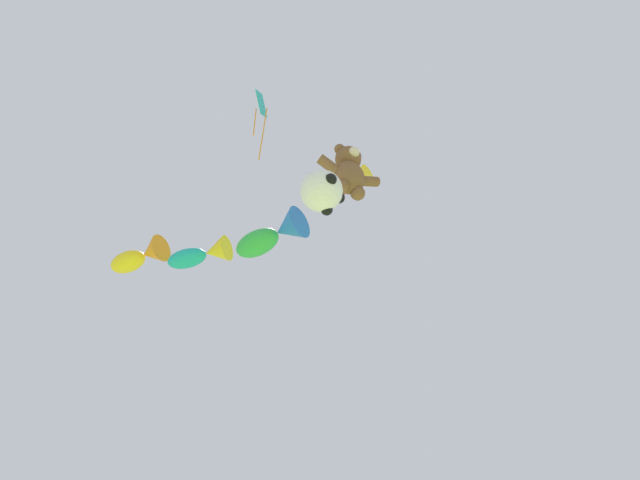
% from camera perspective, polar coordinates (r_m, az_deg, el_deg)
% --- Properties ---
extents(teddy_bear_kite, '(1.76, 0.78, 1.79)m').
position_cam_1_polar(teddy_bear_kite, '(15.71, 2.66, 6.28)').
color(teddy_bear_kite, brown).
extents(soccer_ball_kite, '(1.09, 1.08, 1.00)m').
position_cam_1_polar(soccer_ball_kite, '(14.26, 0.17, 4.49)').
color(soccer_ball_kite, white).
extents(fish_kite_magenta, '(1.38, 2.02, 0.64)m').
position_cam_1_polar(fish_kite_magenta, '(18.25, 2.23, 4.81)').
color(fish_kite_magenta, '#E53F9E').
extents(fish_kite_emerald, '(1.85, 2.41, 0.99)m').
position_cam_1_polar(fish_kite_emerald, '(17.95, -4.36, 0.42)').
color(fish_kite_emerald, green).
extents(fish_kite_teal, '(1.92, 2.00, 0.81)m').
position_cam_1_polar(fish_kite_teal, '(19.49, -10.78, -1.32)').
color(fish_kite_teal, '#19ADB2').
extents(fish_kite_goldfin, '(1.83, 2.16, 0.92)m').
position_cam_1_polar(fish_kite_goldfin, '(21.01, -16.13, -1.49)').
color(fish_kite_goldfin, yellow).
extents(diamond_kite, '(0.68, 0.74, 2.82)m').
position_cam_1_polar(diamond_kite, '(17.57, -5.41, 11.80)').
color(diamond_kite, '#19ADB2').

